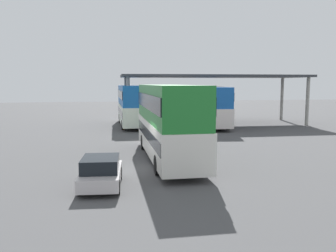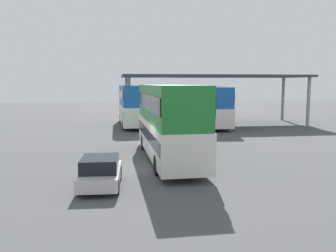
# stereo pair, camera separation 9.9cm
# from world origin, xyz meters

# --- Properties ---
(ground_plane) EXTENTS (140.00, 140.00, 0.00)m
(ground_plane) POSITION_xyz_m (0.00, 0.00, 0.00)
(ground_plane) COLOR #484849
(double_decker_main) EXTENTS (2.74, 11.18, 4.40)m
(double_decker_main) POSITION_xyz_m (1.31, 2.55, 2.41)
(double_decker_main) COLOR silver
(double_decker_main) RESTS_ON ground_plane
(parked_hatchback) EXTENTS (2.02, 3.77, 1.35)m
(parked_hatchback) POSITION_xyz_m (-2.63, -2.42, 0.67)
(parked_hatchback) COLOR beige
(parked_hatchback) RESTS_ON ground_plane
(double_decker_near_canopy) EXTENTS (2.59, 10.45, 4.26)m
(double_decker_near_canopy) POSITION_xyz_m (0.73, 19.72, 2.33)
(double_decker_near_canopy) COLOR silver
(double_decker_near_canopy) RESTS_ON ground_plane
(double_decker_mid_row) EXTENTS (3.30, 11.52, 4.13)m
(double_decker_mid_row) POSITION_xyz_m (4.32, 18.08, 2.27)
(double_decker_mid_row) COLOR navy
(double_decker_mid_row) RESTS_ON ground_plane
(double_decker_far_right) EXTENTS (3.91, 11.14, 4.13)m
(double_decker_far_right) POSITION_xyz_m (8.89, 17.99, 2.27)
(double_decker_far_right) COLOR silver
(double_decker_far_right) RESTS_ON ground_plane
(depot_canopy) EXTENTS (20.39, 7.74, 5.38)m
(depot_canopy) POSITION_xyz_m (9.73, 19.45, 5.07)
(depot_canopy) COLOR #33353A
(depot_canopy) RESTS_ON ground_plane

